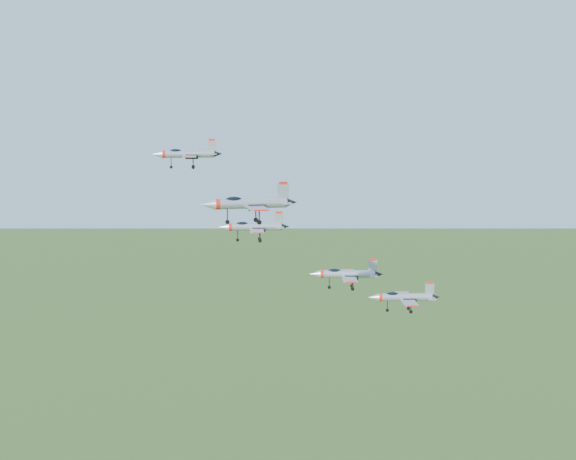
{
  "coord_description": "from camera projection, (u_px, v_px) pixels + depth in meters",
  "views": [
    {
      "loc": [
        0.07,
        -132.41,
        150.5
      ],
      "look_at": [
        0.44,
        -2.94,
        130.53
      ],
      "focal_mm": 50.0,
      "sensor_mm": 36.0,
      "label": 1
    }
  ],
  "objects": [
    {
      "name": "jet_right_high",
      "position": [
        248.0,
        203.0,
        110.51
      ],
      "size": [
        13.5,
        11.4,
        3.64
      ],
      "rotation": [
        0.0,
        0.0,
        0.23
      ],
      "color": "#969AA1"
    },
    {
      "name": "jet_lead",
      "position": [
        186.0,
        154.0,
        148.69
      ],
      "size": [
        13.09,
        10.88,
        3.5
      ],
      "rotation": [
        0.0,
        0.0,
        0.11
      ],
      "color": "#969AA1"
    },
    {
      "name": "jet_left_low",
      "position": [
        345.0,
        274.0,
        137.09
      ],
      "size": [
        12.67,
        10.42,
        3.4
      ],
      "rotation": [
        0.0,
        0.0,
        -0.02
      ],
      "color": "#969AA1"
    },
    {
      "name": "jet_right_low",
      "position": [
        403.0,
        297.0,
        128.22
      ],
      "size": [
        11.62,
        9.56,
        3.11
      ],
      "rotation": [
        0.0,
        0.0,
        0.03
      ],
      "color": "#969AA1"
    },
    {
      "name": "jet_left_high",
      "position": [
        253.0,
        227.0,
        130.36
      ],
      "size": [
        11.67,
        9.66,
        3.12
      ],
      "rotation": [
        0.0,
        0.0,
        0.07
      ],
      "color": "#969AA1"
    }
  ]
}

